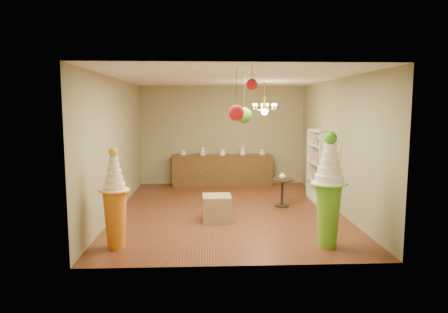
{
  "coord_description": "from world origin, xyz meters",
  "views": [
    {
      "loc": [
        -0.49,
        -8.96,
        2.37
      ],
      "look_at": [
        -0.09,
        0.0,
        1.25
      ],
      "focal_mm": 32.0,
      "sensor_mm": 36.0,
      "label": 1
    }
  ],
  "objects_px": {
    "sideboard": "(223,170)",
    "round_table": "(282,189)",
    "pedestal_orange": "(115,210)",
    "pedestal_green": "(328,200)"
  },
  "relations": [
    {
      "from": "pedestal_green",
      "to": "round_table",
      "type": "xyz_separation_m",
      "value": [
        -0.25,
        2.78,
        -0.38
      ]
    },
    {
      "from": "pedestal_green",
      "to": "round_table",
      "type": "height_order",
      "value": "pedestal_green"
    },
    {
      "from": "sideboard",
      "to": "round_table",
      "type": "bearing_deg",
      "value": -63.78
    },
    {
      "from": "pedestal_orange",
      "to": "round_table",
      "type": "relative_size",
      "value": 2.59
    },
    {
      "from": "pedestal_orange",
      "to": "round_table",
      "type": "distance_m",
      "value": 4.29
    },
    {
      "from": "pedestal_green",
      "to": "sideboard",
      "type": "height_order",
      "value": "pedestal_green"
    },
    {
      "from": "pedestal_green",
      "to": "pedestal_orange",
      "type": "xyz_separation_m",
      "value": [
        -3.58,
        0.09,
        -0.16
      ]
    },
    {
      "from": "sideboard",
      "to": "round_table",
      "type": "xyz_separation_m",
      "value": [
        1.31,
        -2.67,
        -0.05
      ]
    },
    {
      "from": "pedestal_orange",
      "to": "sideboard",
      "type": "height_order",
      "value": "pedestal_orange"
    },
    {
      "from": "sideboard",
      "to": "pedestal_green",
      "type": "bearing_deg",
      "value": -74.0
    }
  ]
}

